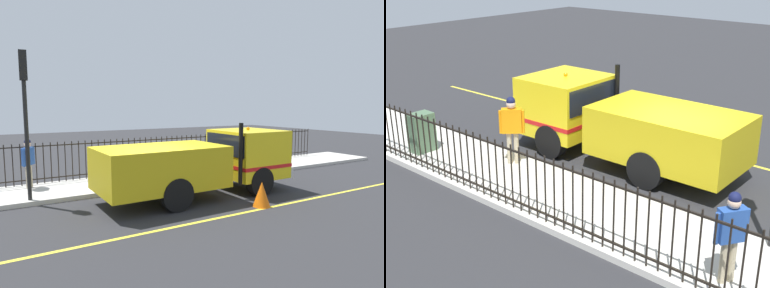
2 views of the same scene
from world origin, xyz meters
The scene contains 9 objects.
ground_plane centered at (0.00, 0.00, 0.00)m, with size 59.34×59.34×0.00m, color #2B2B2D.
sidewalk_slab centered at (2.78, 0.00, 0.07)m, with size 2.53×26.97×0.15m, color beige.
lane_marking centered at (-2.16, 0.00, 0.00)m, with size 0.12×24.27×0.01m, color yellow.
work_truck centered at (-0.07, -2.02, 1.20)m, with size 2.34×6.56×2.43m.
worker_standing centered at (2.15, -3.62, 1.26)m, with size 0.52×0.53×1.82m.
pedestrian_distant centered at (3.40, 3.04, 1.18)m, with size 0.53×0.45×1.69m.
iron_fence centered at (3.90, 0.00, 0.90)m, with size 0.04×22.96×1.49m.
utility_cabinet centered at (3.18, -6.23, 0.69)m, with size 0.65×0.48×1.09m, color #4C6B4C.
traffic_cone centered at (-1.97, -2.64, 0.37)m, with size 0.52×0.52×0.74m, color orange.
Camera 2 is at (10.80, 6.02, 5.51)m, focal length 48.84 mm.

